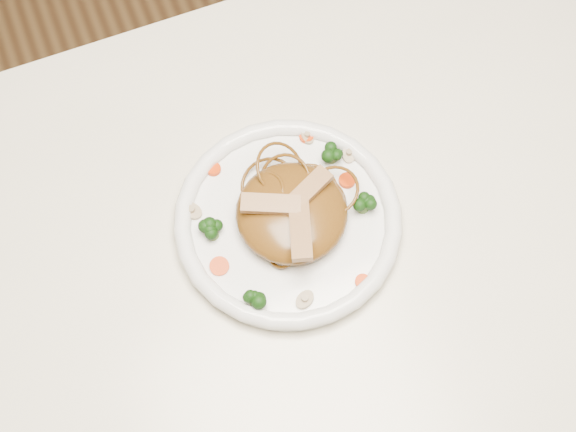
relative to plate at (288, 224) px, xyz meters
name	(u,v)px	position (x,y,z in m)	size (l,w,h in m)	color
ground	(306,407)	(0.01, -0.07, -0.76)	(4.00, 4.00, 0.00)	#4C311A
table	(316,304)	(0.01, -0.07, -0.11)	(1.20, 0.80, 0.75)	#F3E7CE
plate	(288,224)	(0.00, 0.00, 0.00)	(0.26, 0.26, 0.02)	white
noodle_mound	(292,213)	(0.00, 0.00, 0.03)	(0.13, 0.13, 0.04)	brown
chicken_a	(307,191)	(0.03, 0.01, 0.05)	(0.06, 0.02, 0.01)	tan
chicken_b	(271,204)	(-0.02, 0.01, 0.05)	(0.07, 0.02, 0.01)	tan
chicken_c	(301,231)	(0.00, -0.03, 0.05)	(0.07, 0.02, 0.01)	tan
broccoli_0	(332,152)	(0.08, 0.06, 0.02)	(0.03, 0.03, 0.03)	#10390B
broccoli_1	(212,231)	(-0.09, 0.01, 0.02)	(0.02, 0.02, 0.03)	#10390B
broccoli_2	(255,297)	(-0.07, -0.08, 0.02)	(0.03, 0.03, 0.03)	#10390B
broccoli_3	(364,203)	(0.09, -0.02, 0.02)	(0.03, 0.03, 0.03)	#10390B
carrot_0	(307,137)	(0.06, 0.09, 0.01)	(0.02, 0.02, 0.01)	#E94008
carrot_1	(219,266)	(-0.09, -0.02, 0.01)	(0.02, 0.02, 0.01)	#E94008
carrot_2	(347,180)	(0.08, 0.02, 0.01)	(0.02, 0.02, 0.01)	#E94008
carrot_3	(214,169)	(-0.06, 0.09, 0.01)	(0.02, 0.02, 0.01)	#E94008
carrot_4	(363,281)	(0.05, -0.10, 0.01)	(0.02, 0.02, 0.01)	#E94008
mushroom_0	(305,300)	(-0.02, -0.10, 0.01)	(0.02, 0.02, 0.01)	tan
mushroom_1	(349,154)	(0.10, 0.05, 0.01)	(0.02, 0.02, 0.01)	tan
mushroom_2	(192,211)	(-0.10, 0.05, 0.01)	(0.03, 0.03, 0.01)	tan
mushroom_3	(307,136)	(0.06, 0.09, 0.01)	(0.02, 0.02, 0.01)	tan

